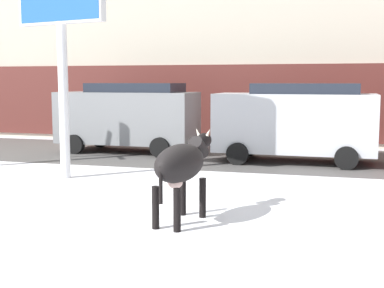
# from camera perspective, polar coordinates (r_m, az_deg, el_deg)

# --- Properties ---
(ground_plane) EXTENTS (120.00, 120.00, 0.00)m
(ground_plane) POSITION_cam_1_polar(r_m,az_deg,el_deg) (8.96, -6.16, -8.58)
(ground_plane) COLOR white
(road_strip) EXTENTS (60.00, 5.60, 0.01)m
(road_strip) POSITION_cam_1_polar(r_m,az_deg,el_deg) (16.64, 4.34, -1.39)
(road_strip) COLOR #514F4C
(road_strip) RESTS_ON ground
(cow_black) EXTENTS (0.83, 1.93, 1.54)m
(cow_black) POSITION_cam_1_polar(r_m,az_deg,el_deg) (8.80, -1.11, -2.21)
(cow_black) COLOR black
(cow_black) RESTS_ON ground
(car_grey_van) EXTENTS (4.62, 2.16, 2.32)m
(car_grey_van) POSITION_cam_1_polar(r_m,az_deg,el_deg) (17.76, -6.93, 3.12)
(car_grey_van) COLOR slate
(car_grey_van) RESTS_ON ground
(car_silver_van) EXTENTS (4.62, 2.16, 2.32)m
(car_silver_van) POSITION_cam_1_polar(r_m,az_deg,el_deg) (15.65, 11.19, 2.54)
(car_silver_van) COLOR #B7BABF
(car_silver_van) RESTS_ON ground
(pedestrian_near_billboard) EXTENTS (0.36, 0.24, 1.73)m
(pedestrian_near_billboard) POSITION_cam_1_polar(r_m,az_deg,el_deg) (19.18, 17.90, 2.02)
(pedestrian_near_billboard) COLOR #282833
(pedestrian_near_billboard) RESTS_ON ground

